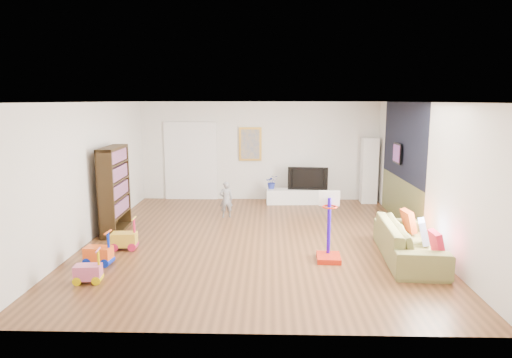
{
  "coord_description": "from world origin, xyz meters",
  "views": [
    {
      "loc": [
        0.26,
        -8.76,
        2.73
      ],
      "look_at": [
        0.0,
        0.4,
        1.15
      ],
      "focal_mm": 32.0,
      "sensor_mm": 36.0,
      "label": 1
    }
  ],
  "objects_px": {
    "bookshelf": "(114,190)",
    "basketball_hoop": "(329,227)",
    "media_console": "(298,196)",
    "sofa": "(409,241)"
  },
  "relations": [
    {
      "from": "bookshelf",
      "to": "sofa",
      "type": "relative_size",
      "value": 0.82
    },
    {
      "from": "media_console",
      "to": "sofa",
      "type": "xyz_separation_m",
      "value": [
        1.65,
        -4.31,
        0.12
      ]
    },
    {
      "from": "bookshelf",
      "to": "basketball_hoop",
      "type": "distance_m",
      "value": 4.56
    },
    {
      "from": "media_console",
      "to": "basketball_hoop",
      "type": "xyz_separation_m",
      "value": [
        0.26,
        -4.41,
        0.4
      ]
    },
    {
      "from": "sofa",
      "to": "basketball_hoop",
      "type": "xyz_separation_m",
      "value": [
        -1.39,
        -0.1,
        0.28
      ]
    },
    {
      "from": "sofa",
      "to": "media_console",
      "type": "bearing_deg",
      "value": 24.85
    },
    {
      "from": "bookshelf",
      "to": "basketball_hoop",
      "type": "xyz_separation_m",
      "value": [
        4.25,
        -1.63,
        -0.3
      ]
    },
    {
      "from": "media_console",
      "to": "bookshelf",
      "type": "bearing_deg",
      "value": -148.26
    },
    {
      "from": "basketball_hoop",
      "to": "sofa",
      "type": "bearing_deg",
      "value": 7.61
    },
    {
      "from": "media_console",
      "to": "bookshelf",
      "type": "relative_size",
      "value": 0.94
    }
  ]
}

